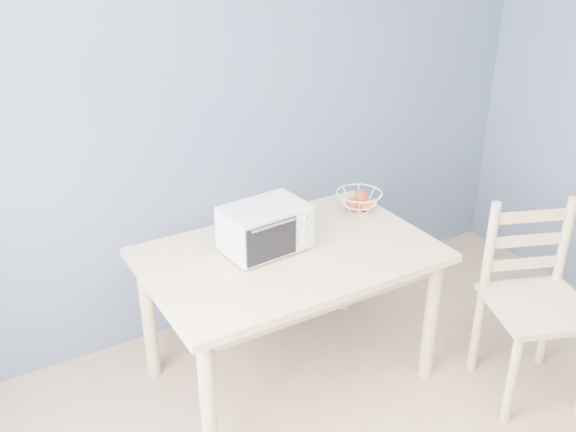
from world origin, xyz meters
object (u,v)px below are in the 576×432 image
fruit_basket (359,201)px  dining_table (290,270)px  dining_chair (534,305)px  toaster_oven (262,228)px

fruit_basket → dining_table: bearing=-160.5°
fruit_basket → dining_chair: dining_chair is taller
toaster_oven → fruit_basket: toaster_oven is taller
dining_table → dining_chair: size_ratio=1.42×
dining_table → dining_chair: dining_chair is taller
dining_table → dining_chair: 1.22m
toaster_oven → fruit_basket: (0.66, 0.12, -0.06)m
dining_table → fruit_basket: size_ratio=4.77×
toaster_oven → fruit_basket: bearing=5.8°
dining_chair → fruit_basket: bearing=139.0°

